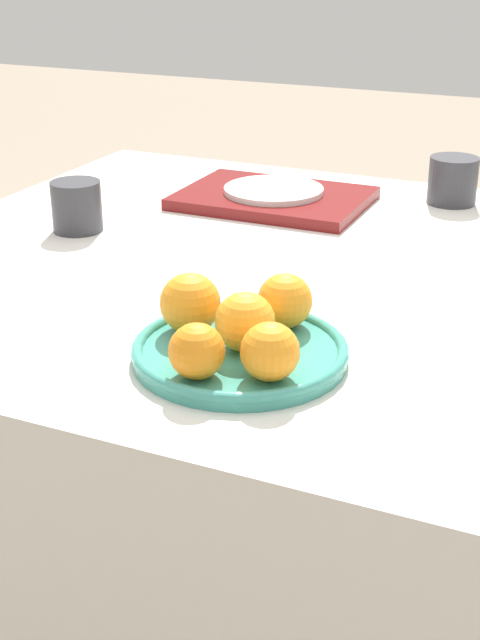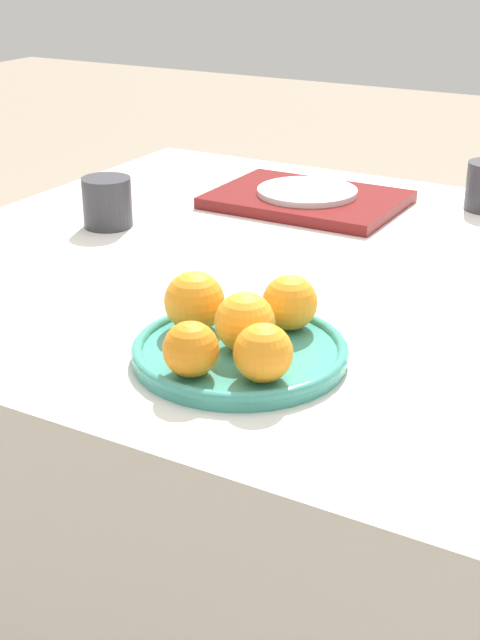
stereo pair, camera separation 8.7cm
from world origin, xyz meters
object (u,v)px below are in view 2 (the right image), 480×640
object	(u,v)px
fruit_platter	(240,351)
orange_4	(263,353)
orange_0	(245,322)
cup_0	(107,202)
serving_tray	(307,200)
side_plate	(307,191)
orange_3	(290,303)
orange_2	(191,349)
orange_1	(194,301)

from	to	relation	value
fruit_platter	orange_4	size ratio (longest dim) A/B	3.91
orange_0	cup_0	xyz separation A→B (m)	(-0.44, 0.33, -0.01)
orange_4	serving_tray	bearing A→B (deg)	111.76
serving_tray	cup_0	xyz separation A→B (m)	(-0.23, -0.27, 0.03)
fruit_platter	side_plate	world-z (taller)	side_plate
orange_3	serving_tray	bearing A→B (deg)	113.41
fruit_platter	orange_4	world-z (taller)	orange_4
fruit_platter	orange_3	xyz separation A→B (m)	(0.02, 0.08, 0.04)
orange_4	orange_3	bearing A→B (deg)	104.93
orange_2	orange_4	world-z (taller)	orange_4
orange_0	orange_3	xyz separation A→B (m)	(0.02, 0.08, -0.00)
orange_1	cup_0	bearing A→B (deg)	139.73
orange_1	orange_2	size ratio (longest dim) A/B	1.19
orange_3	side_plate	bearing A→B (deg)	113.41
orange_2	side_plate	distance (m)	0.70
orange_1	orange_2	world-z (taller)	orange_1
fruit_platter	orange_1	bearing A→B (deg)	165.54
orange_0	side_plate	world-z (taller)	orange_0
orange_1	orange_4	world-z (taller)	orange_1
orange_1	side_plate	size ratio (longest dim) A/B	0.41
orange_0	orange_1	distance (m)	0.08
orange_4	orange_2	bearing A→B (deg)	-159.15
orange_1	orange_4	distance (m)	0.15
orange_3	orange_4	bearing A→B (deg)	-75.07
orange_0	orange_4	distance (m)	0.08
side_plate	orange_4	bearing A→B (deg)	-68.24
serving_tray	cup_0	bearing A→B (deg)	-130.74
fruit_platter	orange_1	distance (m)	0.08
serving_tray	orange_4	bearing A→B (deg)	-68.24
orange_2	side_plate	bearing A→B (deg)	105.49
orange_1	orange_3	distance (m)	0.11
orange_0	side_plate	distance (m)	0.63
side_plate	cup_0	size ratio (longest dim) A/B	2.18
orange_0	cup_0	world-z (taller)	orange_0
cup_0	serving_tray	bearing A→B (deg)	49.26
fruit_platter	side_plate	distance (m)	0.63
orange_2	serving_tray	bearing A→B (deg)	105.49
orange_0	orange_2	distance (m)	0.08
orange_1	side_plate	world-z (taller)	orange_1
fruit_platter	orange_2	xyz separation A→B (m)	(-0.01, -0.08, 0.03)
orange_3	orange_4	size ratio (longest dim) A/B	1.04
orange_4	cup_0	size ratio (longest dim) A/B	0.78
side_plate	fruit_platter	bearing A→B (deg)	-71.37
fruit_platter	orange_0	distance (m)	0.04
orange_3	orange_4	world-z (taller)	orange_3
fruit_platter	orange_4	distance (m)	0.09
orange_0	serving_tray	bearing A→B (deg)	109.16
fruit_platter	cup_0	world-z (taller)	cup_0
cup_0	side_plate	bearing A→B (deg)	49.26
serving_tray	orange_0	bearing A→B (deg)	-70.84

